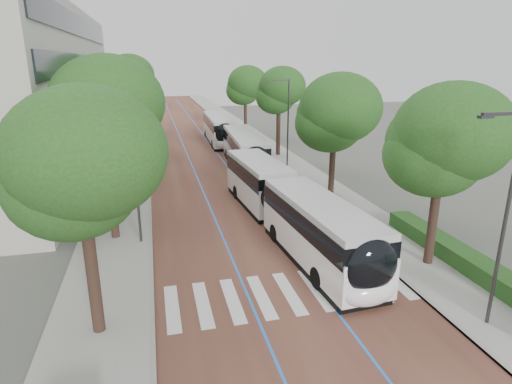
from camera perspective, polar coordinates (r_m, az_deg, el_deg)
The scene contains 18 objects.
ground at distance 18.24m, azimuth 4.83°, elevation -14.91°, with size 160.00×160.00×0.00m, color #51544C.
road at distance 55.69m, azimuth -8.33°, elevation 7.00°, with size 11.00×140.00×0.02m, color #562C26.
sidewalk_left at distance 55.50m, azimuth -16.10°, elevation 6.53°, with size 4.00×140.00×0.12m, color #9A9792.
sidewalk_right at distance 56.86m, azimuth -0.73°, elevation 7.44°, with size 4.00×140.00×0.12m, color #9A9792.
kerb_left at distance 55.45m, azimuth -14.13°, elevation 6.67°, with size 0.20×140.00×0.14m, color gray.
kerb_right at distance 56.47m, azimuth -2.63°, elevation 7.35°, with size 0.20×140.00×0.14m, color gray.
zebra_crossing at distance 19.09m, azimuth 4.45°, elevation -13.23°, with size 10.55×3.60×0.01m.
lane_line_left at distance 55.56m, azimuth -9.98°, elevation 6.91°, with size 0.12×126.00×0.01m, color blue.
lane_line_right at distance 55.85m, azimuth -6.68°, elevation 7.11°, with size 0.12×126.00×0.01m, color blue.
hedge at distance 22.33m, azimuth 27.93°, elevation -9.18°, with size 1.20×14.00×0.80m, color #1E4217.
streetlight_near at distance 17.19m, azimuth 30.14°, elevation -1.63°, with size 1.82×0.20×8.00m.
streetlight_far at distance 38.74m, azimuth 4.05°, elevation 9.93°, with size 1.82×0.20×8.00m.
lamp_post_left at distance 23.30m, azimuth -15.81°, elevation 2.73°, with size 0.14×0.14×8.00m, color #323235.
trees_left at distance 40.25m, azimuth -17.51°, elevation 12.13°, with size 5.80×60.34×9.84m.
trees_right at distance 38.14m, azimuth 6.07°, elevation 11.63°, with size 5.90×47.38×8.56m.
lead_bus at distance 24.45m, azimuth 4.49°, elevation -2.09°, with size 3.84×18.53×3.20m.
bus_queued_0 at distance 39.64m, azimuth -1.49°, elevation 5.45°, with size 3.13×12.51×3.20m.
bus_queued_1 at distance 52.50m, azimuth -4.96°, elevation 8.29°, with size 2.82×12.45×3.20m.
Camera 1 is at (-5.09, -14.60, 9.67)m, focal length 30.00 mm.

